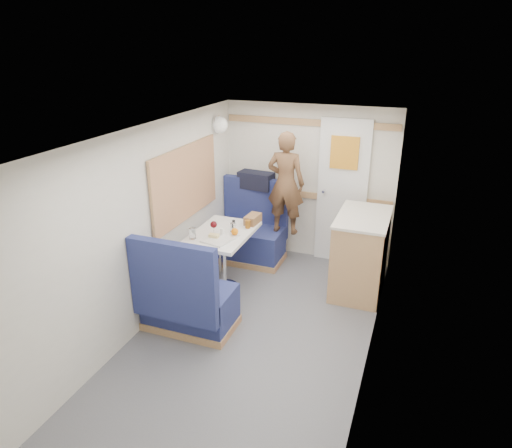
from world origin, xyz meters
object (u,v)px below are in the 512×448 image
at_px(bench_far, 250,237).
at_px(orange_fruit, 235,232).
at_px(galley_counter, 360,253).
at_px(tumbler_right, 233,227).
at_px(duffel_bag, 256,180).
at_px(pepper_grinder, 234,224).
at_px(person, 286,183).
at_px(bench_near, 187,303).
at_px(beer_glass, 248,224).
at_px(dinette_table, 222,245).
at_px(bread_loaf, 253,219).
at_px(cheese_block, 214,236).
at_px(wine_glass, 214,225).
at_px(salt_grinder, 222,232).
at_px(dome_light, 219,125).
at_px(tray, 220,239).
at_px(tumbler_left, 192,233).

relative_size(bench_far, orange_fruit, 13.35).
distance_m(galley_counter, tumbler_right, 1.48).
height_order(duffel_bag, pepper_grinder, duffel_bag).
distance_m(person, pepper_grinder, 0.86).
xyz_separation_m(bench_near, beer_glass, (0.23, 1.08, 0.47)).
bearing_deg(dinette_table, duffel_bag, 90.72).
bearing_deg(bench_far, bread_loaf, -65.31).
bearing_deg(person, bench_near, 74.89).
xyz_separation_m(cheese_block, wine_glass, (-0.04, 0.08, 0.09)).
bearing_deg(pepper_grinder, tumbler_right, -70.51).
bearing_deg(bread_loaf, bench_near, -100.29).
bearing_deg(pepper_grinder, salt_grinder, -95.00).
xyz_separation_m(bench_near, duffel_bag, (-0.01, 1.98, 0.71)).
distance_m(bench_near, galley_counter, 2.04).
height_order(orange_fruit, beer_glass, orange_fruit).
relative_size(dome_light, orange_fruit, 2.54).
height_order(dome_light, tray, dome_light).
bearing_deg(bread_loaf, wine_glass, -118.84).
bearing_deg(tumbler_right, galley_counter, 19.67).
distance_m(tray, pepper_grinder, 0.37).
bearing_deg(bread_loaf, salt_grinder, -111.49).
height_order(bench_far, pepper_grinder, bench_far).
xyz_separation_m(galley_counter, tumbler_right, (-1.36, -0.49, 0.30)).
distance_m(tray, salt_grinder, 0.10).
relative_size(duffel_bag, salt_grinder, 5.00).
bearing_deg(duffel_bag, beer_glass, -69.50).
bearing_deg(galley_counter, tumbler_left, -154.12).
relative_size(tumbler_left, salt_grinder, 1.35).
bearing_deg(pepper_grinder, dinette_table, -109.37).
height_order(dome_light, wine_glass, dome_light).
xyz_separation_m(bench_far, orange_fruit, (0.18, -0.92, 0.48)).
distance_m(duffel_bag, orange_fruit, 1.22).
height_order(tray, bread_loaf, bread_loaf).
bearing_deg(dinette_table, orange_fruit, -17.87).
xyz_separation_m(person, tumbler_left, (-0.69, -1.15, -0.31)).
distance_m(wine_glass, pepper_grinder, 0.33).
height_order(cheese_block, tumbler_right, tumbler_right).
distance_m(dome_light, orange_fruit, 1.45).
distance_m(bench_near, beer_glass, 1.20).
bearing_deg(cheese_block, duffel_bag, 90.37).
bearing_deg(bench_near, wine_glass, 93.40).
height_order(dinette_table, pepper_grinder, pepper_grinder).
distance_m(tray, bread_loaf, 0.59).
height_order(bench_far, cheese_block, bench_far).
bearing_deg(person, galley_counter, 161.80).
relative_size(dome_light, pepper_grinder, 2.33).
distance_m(galley_counter, wine_glass, 1.69).
relative_size(dome_light, wine_glass, 1.19).
relative_size(bench_near, bread_loaf, 4.35).
bearing_deg(orange_fruit, bench_near, -102.53).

